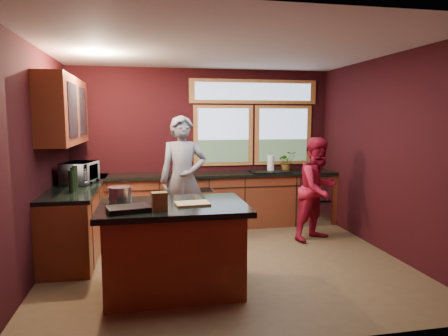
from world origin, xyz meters
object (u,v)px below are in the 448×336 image
object	(u,v)px
island	(174,247)
cutting_board	(192,203)
stock_pot	(120,195)
person_grey	(183,180)
person_red	(318,189)

from	to	relation	value
island	cutting_board	bearing A→B (deg)	-14.04
island	cutting_board	world-z (taller)	cutting_board
island	cutting_board	xyz separation A→B (m)	(0.20, -0.05, 0.48)
island	stock_pot	xyz separation A→B (m)	(-0.55, 0.15, 0.56)
person_grey	stock_pot	xyz separation A→B (m)	(-0.80, -1.52, 0.09)
person_grey	person_red	distance (m)	2.05
stock_pot	cutting_board	bearing A→B (deg)	-14.93
cutting_board	person_red	bearing A→B (deg)	35.27
person_red	cutting_board	distance (m)	2.55
island	person_grey	xyz separation A→B (m)	(0.25, 1.67, 0.47)
person_grey	stock_pot	size ratio (longest dim) A/B	7.88
island	stock_pot	world-z (taller)	stock_pot
island	person_grey	world-z (taller)	person_grey
island	person_grey	distance (m)	1.76
person_grey	person_red	bearing A→B (deg)	-4.42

